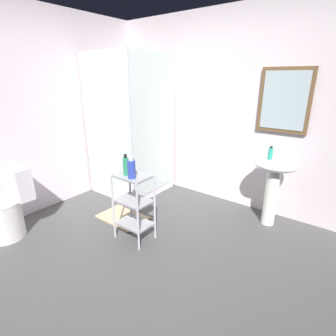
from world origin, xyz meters
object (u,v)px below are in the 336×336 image
object	(u,v)px
shower_stall	(132,163)
rinse_cup	(128,167)
toilet	(8,210)
hand_soap_bottle	(270,153)
shampoo_bottle_blue	(131,169)
bath_mat	(123,217)
pedestal_sink	(273,179)
body_wash_bottle_green	(126,166)
storage_cart	(134,202)

from	to	relation	value
shower_stall	rinse_cup	world-z (taller)	shower_stall
rinse_cup	toilet	bearing A→B (deg)	-139.73
toilet	hand_soap_bottle	distance (m)	2.96
shampoo_bottle_blue	bath_mat	bearing A→B (deg)	150.64
toilet	pedestal_sink	bearing A→B (deg)	42.08
pedestal_sink	shampoo_bottle_blue	size ratio (longest dim) A/B	3.52
body_wash_bottle_green	rinse_cup	bearing A→B (deg)	128.49
storage_cart	shower_stall	bearing A→B (deg)	135.38
pedestal_sink	body_wash_bottle_green	bearing A→B (deg)	-132.12
rinse_cup	bath_mat	distance (m)	0.85
storage_cart	bath_mat	size ratio (longest dim) A/B	1.23
hand_soap_bottle	shampoo_bottle_blue	world-z (taller)	shampoo_bottle_blue
body_wash_bottle_green	bath_mat	bearing A→B (deg)	146.81
rinse_cup	bath_mat	xyz separation A→B (m)	(-0.29, 0.15, -0.78)
rinse_cup	hand_soap_bottle	bearing A→B (deg)	44.65
hand_soap_bottle	bath_mat	size ratio (longest dim) A/B	0.25
hand_soap_bottle	body_wash_bottle_green	size ratio (longest dim) A/B	0.67
shampoo_bottle_blue	body_wash_bottle_green	bearing A→B (deg)	167.01
storage_cart	pedestal_sink	bearing A→B (deg)	48.29
shower_stall	hand_soap_bottle	bearing A→B (deg)	9.38
storage_cart	rinse_cup	distance (m)	0.38
shampoo_bottle_blue	bath_mat	xyz separation A→B (m)	(-0.48, 0.27, -0.83)
toilet	bath_mat	bearing A→B (deg)	54.41
storage_cart	shampoo_bottle_blue	world-z (taller)	shampoo_bottle_blue
pedestal_sink	bath_mat	distance (m)	1.87
toilet	hand_soap_bottle	size ratio (longest dim) A/B	5.16
body_wash_bottle_green	pedestal_sink	bearing A→B (deg)	47.88
toilet	storage_cart	size ratio (longest dim) A/B	1.03
pedestal_sink	toilet	world-z (taller)	pedestal_sink
hand_soap_bottle	bath_mat	bearing A→B (deg)	-145.73
storage_cart	rinse_cup	xyz separation A→B (m)	(-0.13, 0.06, 0.35)
pedestal_sink	shampoo_bottle_blue	distance (m)	1.63
shampoo_bottle_blue	storage_cart	bearing A→B (deg)	131.64
shower_stall	hand_soap_bottle	size ratio (longest dim) A/B	13.58
bath_mat	hand_soap_bottle	bearing A→B (deg)	34.27
pedestal_sink	storage_cart	xyz separation A→B (m)	(-1.07, -1.20, -0.14)
hand_soap_bottle	rinse_cup	distance (m)	1.59
pedestal_sink	body_wash_bottle_green	world-z (taller)	body_wash_bottle_green
pedestal_sink	storage_cart	distance (m)	1.61
pedestal_sink	bath_mat	xyz separation A→B (m)	(-1.49, -0.99, -0.57)
shower_stall	pedestal_sink	bearing A→B (deg)	9.62
storage_cart	body_wash_bottle_green	world-z (taller)	body_wash_bottle_green
pedestal_sink	shampoo_bottle_blue	xyz separation A→B (m)	(-1.01, -1.26, 0.26)
shampoo_bottle_blue	rinse_cup	distance (m)	0.23
body_wash_bottle_green	rinse_cup	size ratio (longest dim) A/B	2.29
toilet	body_wash_bottle_green	distance (m)	1.43
rinse_cup	bath_mat	world-z (taller)	rinse_cup
shower_stall	rinse_cup	bearing A→B (deg)	-46.99
toilet	shower_stall	bearing A→B (deg)	81.06
pedestal_sink	hand_soap_bottle	xyz separation A→B (m)	(-0.06, -0.02, 0.30)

